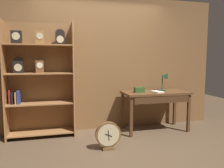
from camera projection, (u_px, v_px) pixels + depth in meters
name	position (u px, v px, depth m)	size (l,w,h in m)	color
ground_plane	(119.00, 155.00, 3.14)	(10.00, 10.00, 0.00)	brown
back_wood_panel	(100.00, 64.00, 4.29)	(4.80, 0.05, 2.60)	brown
bookshelf	(39.00, 78.00, 3.84)	(1.16, 0.37, 2.03)	#9E6B3D
workbench	(156.00, 97.00, 4.19)	(1.25, 0.61, 0.76)	brown
desk_lamp	(165.00, 79.00, 4.31)	(0.21, 0.21, 0.38)	#1E472D
toolbox_small	(139.00, 90.00, 4.10)	(0.18, 0.10, 0.10)	#2D5123
open_repair_manual	(157.00, 92.00, 4.09)	(0.16, 0.22, 0.03)	silver
round_clock_large	(108.00, 136.00, 3.32)	(0.39, 0.11, 0.43)	brown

